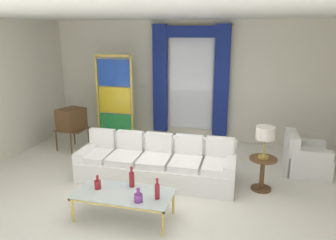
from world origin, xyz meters
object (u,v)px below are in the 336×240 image
at_px(coffee_table, 124,195).
at_px(bottle_ruby_flask, 132,179).
at_px(stained_glass_divider, 115,102).
at_px(peacock_figurine, 130,141).
at_px(couch_white_long, 157,164).
at_px(round_side_table, 262,171).
at_px(bottle_amber_squat, 98,184).
at_px(vintage_tv, 71,120).
at_px(table_lamp_brass, 265,134).
at_px(armchair_white, 304,158).
at_px(bottle_blue_decanter, 157,190).
at_px(bottle_crystal_tall, 138,197).

xyz_separation_m(coffee_table, bottle_ruby_flask, (0.05, 0.23, 0.17)).
distance_m(bottle_ruby_flask, stained_glass_divider, 3.37).
distance_m(bottle_ruby_flask, peacock_figurine, 2.80).
bearing_deg(couch_white_long, round_side_table, 1.55).
distance_m(couch_white_long, bottle_amber_squat, 1.50).
distance_m(couch_white_long, vintage_tv, 2.66).
bearing_deg(coffee_table, couch_white_long, 86.26).
bearing_deg(table_lamp_brass, couch_white_long, -178.45).
bearing_deg(couch_white_long, armchair_white, 20.85).
relative_size(couch_white_long, table_lamp_brass, 5.16).
bearing_deg(stained_glass_divider, bottle_blue_decanter, -57.82).
bearing_deg(peacock_figurine, coffee_table, -70.50).
bearing_deg(stained_glass_divider, coffee_table, -64.82).
relative_size(coffee_table, bottle_amber_squat, 6.47).
height_order(bottle_amber_squat, peacock_figurine, bottle_amber_squat).
distance_m(vintage_tv, round_side_table, 4.45).
bearing_deg(stained_glass_divider, vintage_tv, -139.57).
relative_size(couch_white_long, round_side_table, 4.94).
xyz_separation_m(coffee_table, vintage_tv, (-2.30, 2.49, 0.35)).
bearing_deg(armchair_white, bottle_blue_decanter, -132.36).
height_order(stained_glass_divider, table_lamp_brass, stained_glass_divider).
xyz_separation_m(couch_white_long, peacock_figurine, (-1.09, 1.38, -0.09)).
distance_m(couch_white_long, bottle_ruby_flask, 1.23).
distance_m(armchair_white, table_lamp_brass, 1.48).
relative_size(bottle_crystal_tall, armchair_white, 0.25).
relative_size(couch_white_long, stained_glass_divider, 1.34).
distance_m(bottle_blue_decanter, armchair_white, 3.40).
relative_size(bottle_ruby_flask, peacock_figurine, 0.56).
bearing_deg(bottle_ruby_flask, stained_glass_divider, 117.56).
height_order(bottle_crystal_tall, vintage_tv, vintage_tv).
xyz_separation_m(coffee_table, bottle_blue_decanter, (0.53, -0.04, 0.16)).
bearing_deg(round_side_table, coffee_table, -143.64).
bearing_deg(couch_white_long, peacock_figurine, 128.29).
distance_m(couch_white_long, coffee_table, 1.43).
xyz_separation_m(couch_white_long, bottle_ruby_flask, (-0.05, -1.20, 0.24)).
height_order(vintage_tv, table_lamp_brass, vintage_tv).
bearing_deg(peacock_figurine, couch_white_long, -51.71).
bearing_deg(armchair_white, stained_glass_divider, 170.59).
relative_size(bottle_ruby_flask, round_side_table, 0.57).
bearing_deg(bottle_blue_decanter, bottle_amber_squat, 175.71).
relative_size(stained_glass_divider, table_lamp_brass, 3.86).
bearing_deg(bottle_blue_decanter, couch_white_long, 106.64).
bearing_deg(bottle_amber_squat, bottle_ruby_flask, 22.30).
height_order(bottle_amber_squat, armchair_white, armchair_white).
bearing_deg(couch_white_long, coffee_table, -93.74).
xyz_separation_m(bottle_blue_decanter, stained_glass_divider, (-2.03, 3.22, 0.52)).
relative_size(round_side_table, table_lamp_brass, 1.04).
bearing_deg(coffee_table, round_side_table, 36.36).
bearing_deg(table_lamp_brass, stained_glass_divider, 154.10).
height_order(bottle_amber_squat, bottle_ruby_flask, bottle_ruby_flask).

